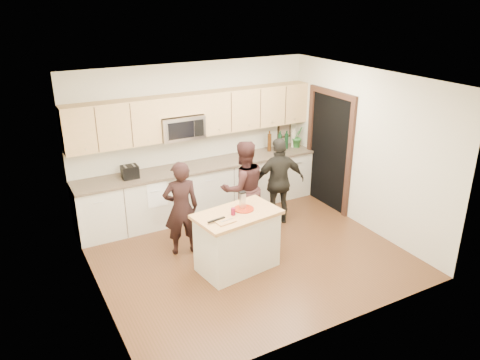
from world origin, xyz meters
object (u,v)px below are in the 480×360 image
toaster (130,172)px  woman_right (279,182)px  island (237,240)px  woman_left (181,208)px  woman_center (243,188)px

toaster → woman_right: size_ratio=0.17×
island → toaster: (-0.97, 1.94, 0.59)m
island → toaster: size_ratio=4.83×
toaster → woman_left: (0.44, -1.13, -0.29)m
toaster → woman_center: size_ratio=0.16×
toaster → woman_right: bearing=-23.0°
toaster → woman_center: bearing=-32.3°
woman_left → woman_center: (1.15, 0.13, 0.05)m
island → toaster: 2.25m
island → woman_left: size_ratio=0.85×
island → woman_right: (1.34, 0.96, 0.32)m
island → woman_center: (0.62, 0.93, 0.35)m
woman_left → woman_right: 1.87m
island → toaster: toaster is taller
woman_center → woman_right: woman_center is taller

